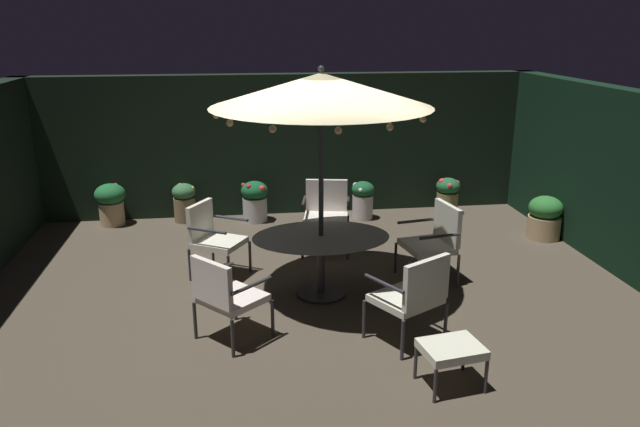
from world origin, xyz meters
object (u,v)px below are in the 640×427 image
at_px(patio_dining_table, 321,247).
at_px(patio_chair_southeast, 225,293).
at_px(potted_plant_back_right, 448,195).
at_px(potted_plant_left_near, 255,200).
at_px(patio_chair_northeast, 326,210).
at_px(potted_plant_right_far, 184,201).
at_px(patio_chair_east, 212,235).
at_px(patio_chair_north, 435,237).
at_px(ottoman_footrest, 451,350).
at_px(potted_plant_front_corner, 545,217).
at_px(potted_plant_left_far, 363,199).
at_px(patio_chair_south, 413,293).
at_px(potted_plant_right_near, 111,202).
at_px(patio_umbrella, 321,90).

distance_m(patio_dining_table, patio_chair_southeast, 1.47).
bearing_deg(potted_plant_back_right, potted_plant_left_near, 179.29).
distance_m(patio_chair_northeast, potted_plant_right_far, 2.61).
bearing_deg(patio_chair_east, patio_chair_north, -10.14).
xyz_separation_m(ottoman_footrest, potted_plant_right_far, (-2.65, 5.08, -0.02)).
height_order(ottoman_footrest, potted_plant_right_far, potted_plant_right_far).
bearing_deg(patio_chair_north, potted_plant_right_far, 139.40).
bearing_deg(ottoman_footrest, patio_chair_southeast, 151.27).
height_order(patio_chair_east, potted_plant_front_corner, patio_chair_east).
height_order(patio_dining_table, potted_plant_left_far, patio_dining_table).
relative_size(patio_chair_south, potted_plant_right_near, 1.42).
height_order(patio_chair_north, potted_plant_back_right, patio_chair_north).
bearing_deg(patio_chair_southeast, potted_plant_back_right, 46.67).
xyz_separation_m(ottoman_footrest, potted_plant_left_near, (-1.53, 4.93, 0.00)).
distance_m(ottoman_footrest, potted_plant_left_far, 4.82).
bearing_deg(potted_plant_front_corner, potted_plant_back_right, 127.03).
bearing_deg(ottoman_footrest, patio_umbrella, 112.83).
height_order(patio_dining_table, potted_plant_left_near, patio_dining_table).
height_order(patio_chair_north, patio_chair_east, patio_chair_north).
xyz_separation_m(patio_umbrella, ottoman_footrest, (0.86, -2.05, -2.03)).
distance_m(patio_chair_southeast, patio_chair_south, 1.85).
relative_size(potted_plant_back_right, potted_plant_left_near, 0.93).
bearing_deg(patio_chair_southeast, potted_plant_right_far, 99.90).
bearing_deg(patio_chair_southeast, ottoman_footrest, -28.73).
relative_size(patio_umbrella, patio_chair_northeast, 2.70).
xyz_separation_m(patio_chair_north, potted_plant_left_far, (-0.38, 2.51, -0.21)).
bearing_deg(patio_dining_table, potted_plant_right_far, 120.55).
distance_m(patio_chair_northeast, patio_chair_east, 1.69).
xyz_separation_m(patio_chair_north, patio_chair_east, (-2.71, 0.49, -0.00)).
xyz_separation_m(potted_plant_front_corner, potted_plant_left_near, (-4.21, 1.39, 0.03)).
bearing_deg(patio_umbrella, potted_plant_back_right, 48.47).
distance_m(potted_plant_back_right, potted_plant_left_far, 1.45).
distance_m(patio_dining_table, patio_chair_north, 1.47).
bearing_deg(potted_plant_right_near, potted_plant_left_near, -3.06).
xyz_separation_m(patio_umbrella, patio_chair_north, (1.45, 0.25, -1.83)).
bearing_deg(patio_umbrella, potted_plant_left_far, 68.95).
xyz_separation_m(patio_dining_table, patio_umbrella, (-0.00, 0.00, 1.79)).
height_order(patio_chair_north, potted_plant_right_near, patio_chair_north).
bearing_deg(patio_chair_east, potted_plant_front_corner, 8.84).
distance_m(patio_chair_north, potted_plant_back_right, 2.81).
bearing_deg(potted_plant_left_near, patio_chair_southeast, -96.18).
height_order(patio_chair_east, patio_chair_south, patio_chair_south).
xyz_separation_m(patio_chair_southeast, potted_plant_right_near, (-1.83, 3.98, -0.16)).
xyz_separation_m(patio_umbrella, potted_plant_back_right, (2.52, 2.84, -2.05)).
height_order(potted_plant_left_far, potted_plant_right_far, potted_plant_left_far).
bearing_deg(patio_chair_southeast, patio_chair_south, -9.05).
relative_size(patio_chair_east, potted_plant_front_corner, 1.46).
bearing_deg(patio_chair_northeast, patio_chair_north, -45.20).
bearing_deg(potted_plant_front_corner, patio_chair_northeast, -179.20).
height_order(patio_chair_northeast, patio_chair_southeast, patio_chair_northeast).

